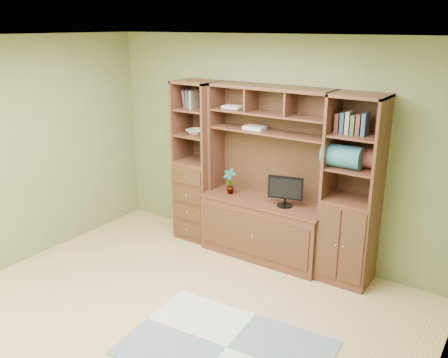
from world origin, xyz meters
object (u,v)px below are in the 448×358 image
Objects in this scene: center_hutch at (264,176)px; left_tower at (197,162)px; monitor at (286,186)px; right_tower at (352,192)px.

center_hutch is 1.00m from left_tower.
left_tower is at bearing 177.71° from center_hutch.
center_hutch reaches higher than monitor.
right_tower is (2.02, 0.00, 0.00)m from left_tower.
center_hutch and left_tower have the same top height.
left_tower is 4.20× the size of monitor.
right_tower is 4.20× the size of monitor.
monitor is (1.29, -0.07, -0.05)m from left_tower.
monitor is (0.29, -0.03, -0.05)m from center_hutch.
center_hutch is at bearing -2.29° from left_tower.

